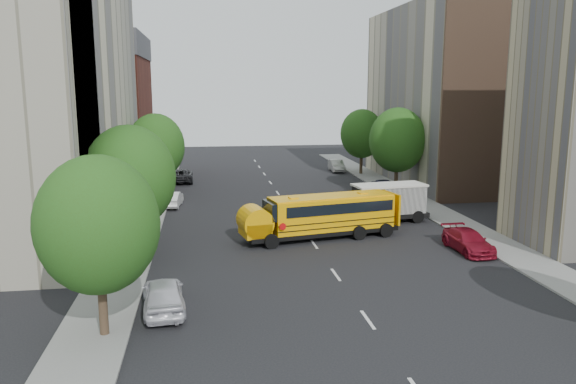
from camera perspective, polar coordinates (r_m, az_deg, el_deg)
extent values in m
plane|color=black|center=(38.05, 2.10, -4.52)|extent=(120.00, 120.00, 0.00)
cube|color=slate|center=(42.52, -14.63, -3.16)|extent=(3.00, 80.00, 0.12)
cube|color=slate|center=(46.06, 15.14, -2.14)|extent=(3.00, 80.00, 0.12)
cube|color=silver|center=(47.64, -0.11, -1.42)|extent=(0.15, 64.00, 0.01)
cube|color=beige|center=(43.56, -23.77, 9.82)|extent=(10.00, 26.00, 20.00)
cube|color=maroon|center=(65.16, -18.54, 7.05)|extent=(10.00, 15.00, 13.00)
cube|color=beige|center=(61.34, 15.55, 9.36)|extent=(10.00, 22.00, 18.00)
cube|color=brown|center=(51.48, 20.56, 8.91)|extent=(10.10, 0.30, 18.00)
cylinder|color=yellow|center=(73.33, 20.70, 15.87)|extent=(1.00, 1.00, 35.00)
cylinder|color=#38281C|center=(24.07, -18.29, -10.83)|extent=(0.36, 0.36, 2.70)
ellipsoid|color=#294813|center=(23.10, -18.76, -3.17)|extent=(4.80, 4.80, 5.52)
cylinder|color=#38281C|center=(33.46, -15.47, -4.48)|extent=(0.36, 0.36, 2.88)
ellipsoid|color=#294813|center=(32.75, -15.77, 1.48)|extent=(5.12, 5.12, 5.89)
cylinder|color=#38281C|center=(50.99, -13.11, 0.70)|extent=(0.36, 0.36, 2.81)
ellipsoid|color=#294813|center=(50.53, -13.27, 4.54)|extent=(4.99, 4.99, 5.74)
cylinder|color=#38281C|center=(53.83, 10.92, 1.38)|extent=(0.36, 0.36, 2.95)
ellipsoid|color=#294813|center=(53.39, 11.05, 5.20)|extent=(5.25, 5.25, 6.04)
cylinder|color=#38281C|center=(65.16, 7.43, 2.97)|extent=(0.36, 0.36, 2.74)
ellipsoid|color=#294813|center=(64.81, 7.50, 5.90)|extent=(4.86, 4.86, 5.59)
cube|color=black|center=(37.53, 3.40, -3.95)|extent=(10.61, 4.37, 0.28)
cube|color=#F5A805|center=(37.51, 4.33, -2.08)|extent=(8.61, 3.92, 2.12)
cube|color=#F5A805|center=(35.96, -2.83, -3.68)|extent=(2.05, 2.41, 0.92)
cube|color=black|center=(36.00, -1.37, -1.84)|extent=(0.88, 2.17, 1.11)
cube|color=#F5A805|center=(37.28, 4.35, -0.46)|extent=(8.57, 3.74, 0.13)
cube|color=black|center=(37.48, 4.59, -1.37)|extent=(7.90, 3.83, 0.69)
cube|color=black|center=(37.67, 4.31, -3.18)|extent=(8.62, 3.98, 0.06)
cube|color=black|center=(37.59, 4.32, -2.63)|extent=(8.62, 3.98, 0.06)
cube|color=#F5A805|center=(39.39, 9.91, -1.60)|extent=(0.60, 2.29, 2.12)
cube|color=#F5A805|center=(36.32, 0.76, -0.58)|extent=(0.65, 0.65, 0.09)
cube|color=#F5A805|center=(38.18, 7.26, -0.11)|extent=(0.65, 0.65, 0.09)
cylinder|color=#F5A805|center=(35.85, -2.84, -2.96)|extent=(2.32, 2.47, 1.94)
cylinder|color=red|center=(35.13, -0.22, -3.46)|extent=(0.46, 0.13, 0.46)
cylinder|color=black|center=(35.25, -1.26, -4.97)|extent=(0.96, 0.46, 0.92)
cylinder|color=black|center=(37.37, -2.40, -4.08)|extent=(0.96, 0.46, 0.92)
cylinder|color=black|center=(37.38, 6.97, -4.14)|extent=(0.96, 0.46, 0.92)
cylinder|color=black|center=(39.38, 5.45, -3.35)|extent=(0.96, 0.46, 0.92)
cylinder|color=black|center=(38.23, 9.45, -3.88)|extent=(0.96, 0.46, 0.92)
cylinder|color=black|center=(40.19, 7.83, -3.12)|extent=(0.96, 0.46, 0.92)
cube|color=black|center=(42.45, 9.55, -2.30)|extent=(6.92, 3.07, 0.33)
cube|color=white|center=(42.45, 10.28, -0.70)|extent=(5.36, 2.76, 2.01)
cube|color=white|center=(41.29, 6.50, -1.39)|extent=(1.82, 2.30, 1.34)
cube|color=silver|center=(42.25, 10.32, 0.70)|extent=(5.59, 2.90, 0.13)
cylinder|color=black|center=(40.49, 7.08, -2.99)|extent=(0.96, 0.40, 0.94)
cylinder|color=black|center=(42.50, 5.91, -2.31)|extent=(0.96, 0.40, 0.94)
cylinder|color=black|center=(41.59, 10.48, -2.72)|extent=(0.96, 0.40, 0.94)
cylinder|color=black|center=(43.54, 9.18, -2.08)|extent=(0.96, 0.40, 0.94)
cylinder|color=black|center=(42.72, 13.43, -2.48)|extent=(0.96, 0.40, 0.94)
cylinder|color=black|center=(44.62, 12.04, -1.87)|extent=(0.96, 0.40, 0.94)
imported|color=silver|center=(26.17, -12.53, -10.14)|extent=(2.25, 4.67, 1.54)
imported|color=white|center=(48.25, -11.67, -0.70)|extent=(1.74, 4.05, 1.30)
imported|color=black|center=(60.56, -10.79, 1.67)|extent=(2.47, 5.18, 1.43)
imported|color=maroon|center=(36.19, 17.83, -4.76)|extent=(1.98, 4.58, 1.31)
imported|color=#302D4F|center=(52.24, 9.85, 0.37)|extent=(1.87, 4.62, 1.57)
imported|color=#A8A8A2|center=(67.47, 4.95, 2.70)|extent=(1.66, 4.26, 1.38)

